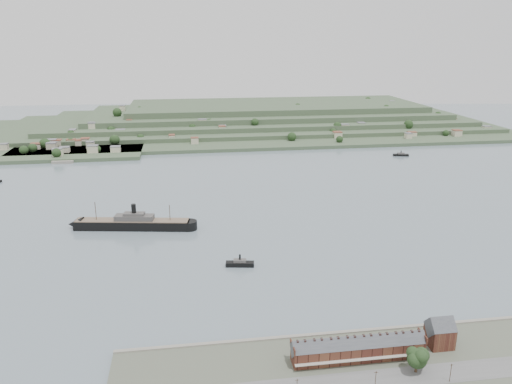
{
  "coord_description": "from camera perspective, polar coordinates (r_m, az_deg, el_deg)",
  "views": [
    {
      "loc": [
        -77.01,
        -335.29,
        128.51
      ],
      "look_at": [
        -23.04,
        30.0,
        13.32
      ],
      "focal_mm": 35.0,
      "sensor_mm": 36.0,
      "label": 1
    }
  ],
  "objects": [
    {
      "name": "far_peninsula",
      "position": [
        745.09,
        -0.21,
        8.32
      ],
      "size": [
        760.0,
        309.0,
        30.0
      ],
      "color": "#374E34",
      "rests_on": "ground"
    },
    {
      "name": "terrace_row",
      "position": [
        217.42,
        11.62,
        -17.11
      ],
      "size": [
        55.6,
        9.8,
        11.07
      ],
      "color": "#401C17",
      "rests_on": "ground"
    },
    {
      "name": "ground",
      "position": [
        367.24,
        4.25,
        -3.21
      ],
      "size": [
        1400.0,
        1400.0,
        0.0
      ],
      "primitive_type": "plane",
      "color": "slate",
      "rests_on": "ground"
    },
    {
      "name": "tugboat",
      "position": [
        294.7,
        -1.85,
        -8.15
      ],
      "size": [
        16.99,
        7.03,
        7.42
      ],
      "color": "black",
      "rests_on": "ground"
    },
    {
      "name": "steamship",
      "position": [
        359.41,
        -14.28,
        -3.5
      ],
      "size": [
        90.38,
        24.93,
        21.78
      ],
      "color": "black",
      "rests_on": "ground"
    },
    {
      "name": "gabled_building",
      "position": [
        233.97,
        20.27,
        -14.82
      ],
      "size": [
        10.4,
        10.18,
        14.09
      ],
      "color": "#401C17",
      "rests_on": "ground"
    },
    {
      "name": "fig_tree",
      "position": [
        214.66,
        18.05,
        -17.58
      ],
      "size": [
        9.8,
        8.48,
        10.93
      ],
      "color": "#3D2B1C",
      "rests_on": "ground"
    },
    {
      "name": "ferry_east",
      "position": [
        586.06,
        16.22,
        4.12
      ],
      "size": [
        17.57,
        7.83,
        6.37
      ],
      "color": "black",
      "rests_on": "ground"
    }
  ]
}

